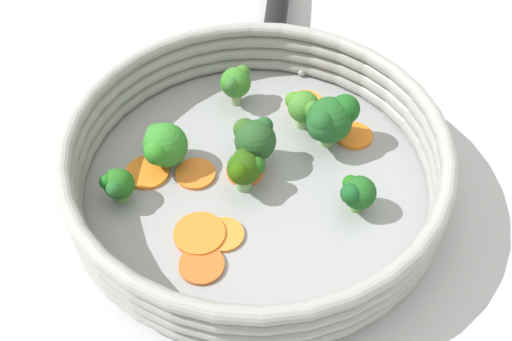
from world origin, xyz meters
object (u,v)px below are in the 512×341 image
at_px(broccoli_floret_3, 235,83).
at_px(broccoli_floret_5, 164,145).
at_px(skillet, 256,185).
at_px(broccoli_floret_1, 303,107).
at_px(carrot_slice_0, 354,136).
at_px(carrot_slice_1, 202,265).
at_px(broccoli_floret_4, 244,168).
at_px(carrot_slice_2, 147,172).
at_px(carrot_slice_4, 224,234).
at_px(carrot_slice_7, 200,234).
at_px(broccoli_floret_2, 357,193).
at_px(broccoli_floret_6, 117,185).
at_px(broccoli_floret_7, 254,139).
at_px(carrot_slice_3, 245,171).
at_px(broccoli_floret_0, 330,120).
at_px(carrot_slice_6, 306,103).
at_px(carrot_slice_5, 196,174).

relative_size(broccoli_floret_3, broccoli_floret_5, 0.92).
distance_m(skillet, broccoli_floret_1, 0.10).
xyz_separation_m(carrot_slice_0, carrot_slice_1, (0.15, -0.15, -0.00)).
xyz_separation_m(skillet, broccoli_floret_4, (0.01, -0.01, 0.03)).
height_order(carrot_slice_0, broccoli_floret_4, broccoli_floret_4).
distance_m(carrot_slice_2, broccoli_floret_5, 0.03).
bearing_deg(carrot_slice_4, skillet, 154.13).
relative_size(broccoli_floret_4, broccoli_floret_5, 0.90).
height_order(carrot_slice_7, broccoli_floret_2, broccoli_floret_2).
height_order(carrot_slice_7, broccoli_floret_6, broccoli_floret_6).
relative_size(carrot_slice_0, broccoli_floret_7, 0.72).
bearing_deg(broccoli_floret_4, broccoli_floret_3, -176.20).
relative_size(carrot_slice_3, broccoli_floret_4, 0.84).
xyz_separation_m(carrot_slice_0, broccoli_floret_1, (-0.02, -0.05, 0.02)).
xyz_separation_m(broccoli_floret_0, broccoli_floret_7, (0.02, -0.08, -0.00)).
xyz_separation_m(carrot_slice_6, broccoli_floret_2, (0.14, 0.03, 0.02)).
distance_m(carrot_slice_2, broccoli_floret_4, 0.10).
xyz_separation_m(broccoli_floret_2, broccoli_floret_5, (-0.06, -0.18, 0.00)).
bearing_deg(broccoli_floret_6, carrot_slice_7, 59.66).
distance_m(carrot_slice_2, carrot_slice_3, 0.10).
relative_size(broccoli_floret_1, broccoli_floret_7, 0.83).
relative_size(carrot_slice_1, broccoli_floret_0, 0.70).
bearing_deg(carrot_slice_2, skillet, 83.41).
bearing_deg(broccoli_floret_3, broccoli_floret_0, 55.25).
relative_size(skillet, carrot_slice_1, 8.64).
height_order(broccoli_floret_2, broccoli_floret_5, broccoli_floret_5).
bearing_deg(carrot_slice_7, broccoli_floret_0, 131.01).
relative_size(carrot_slice_0, carrot_slice_2, 0.88).
bearing_deg(broccoli_floret_0, broccoli_floret_5, -82.14).
xyz_separation_m(carrot_slice_3, broccoli_floret_4, (0.02, -0.00, 0.03)).
bearing_deg(broccoli_floret_3, broccoli_floret_5, -38.45).
relative_size(carrot_slice_4, broccoli_floret_2, 0.95).
distance_m(carrot_slice_0, broccoli_floret_1, 0.06).
xyz_separation_m(carrot_slice_1, carrot_slice_7, (-0.03, -0.00, 0.00)).
height_order(skillet, carrot_slice_5, carrot_slice_5).
height_order(carrot_slice_0, broccoli_floret_1, broccoli_floret_1).
relative_size(carrot_slice_0, carrot_slice_7, 0.81).
xyz_separation_m(carrot_slice_5, broccoli_floret_4, (0.02, 0.05, 0.03)).
bearing_deg(carrot_slice_2, broccoli_floret_4, 77.99).
distance_m(carrot_slice_0, broccoli_floret_0, 0.05).
relative_size(carrot_slice_2, broccoli_floret_4, 0.99).
height_order(carrot_slice_3, broccoli_floret_3, broccoli_floret_3).
xyz_separation_m(carrot_slice_0, carrot_slice_5, (0.05, -0.16, -0.00)).
bearing_deg(carrot_slice_4, carrot_slice_1, -30.73).
height_order(carrot_slice_3, carrot_slice_4, carrot_slice_3).
relative_size(carrot_slice_4, carrot_slice_7, 0.80).
height_order(carrot_slice_1, broccoli_floret_5, broccoli_floret_5).
bearing_deg(carrot_slice_3, broccoli_floret_7, 147.92).
relative_size(broccoli_floret_0, broccoli_floret_4, 1.30).
xyz_separation_m(carrot_slice_6, broccoli_floret_6, (0.13, -0.19, 0.02)).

